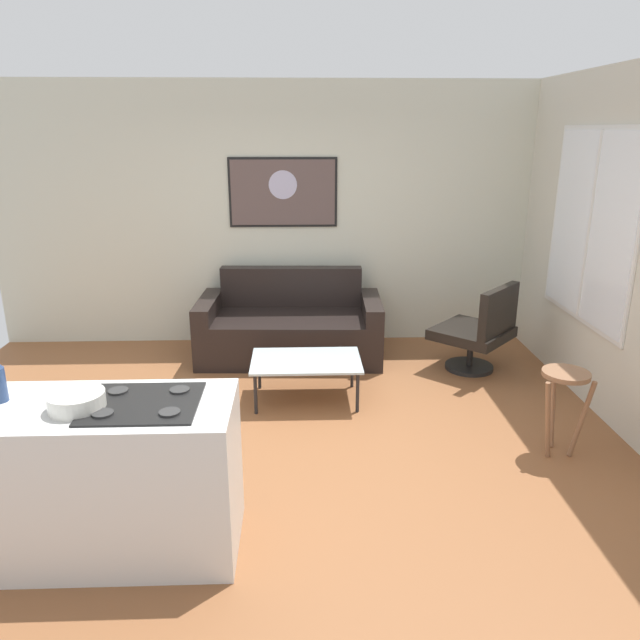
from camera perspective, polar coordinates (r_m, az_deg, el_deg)
The scene contains 11 objects.
ground at distance 4.76m, azimuth -2.95°, elevation -11.66°, with size 6.40×6.40×0.04m, color brown.
back_wall at distance 6.64m, azimuth -2.87°, elevation 9.76°, with size 6.40×0.05×2.80m, color beige.
right_wall at distance 5.20m, azimuth 27.28°, elevation 5.64°, with size 0.05×6.40×2.80m, color beige.
couch at distance 6.34m, azimuth -2.83°, elevation -0.86°, with size 1.91×0.99×0.89m.
coffee_table at distance 5.29m, azimuth -1.32°, elevation -4.06°, with size 0.96×0.63×0.38m.
armchair at distance 6.10m, azimuth 14.85°, elevation -0.97°, with size 0.94×0.94×0.89m.
bar_stool at distance 4.71m, azimuth 22.08°, elevation -6.14°, with size 0.38×0.38×0.65m.
kitchen_counter at distance 3.68m, azimuth -19.94°, elevation -13.84°, with size 1.50×0.67×0.92m.
mixing_bowl at distance 3.43m, azimuth -22.01°, elevation -7.16°, with size 0.29×0.29×0.09m.
wall_painting at distance 6.57m, azimuth -3.52°, elevation 11.95°, with size 1.15×0.03×0.73m.
window at distance 5.69m, azimuth 24.22°, elevation 8.02°, with size 0.03×1.52×1.66m.
Camera 1 is at (0.09, -4.15, 2.30)m, focal length 33.85 mm.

